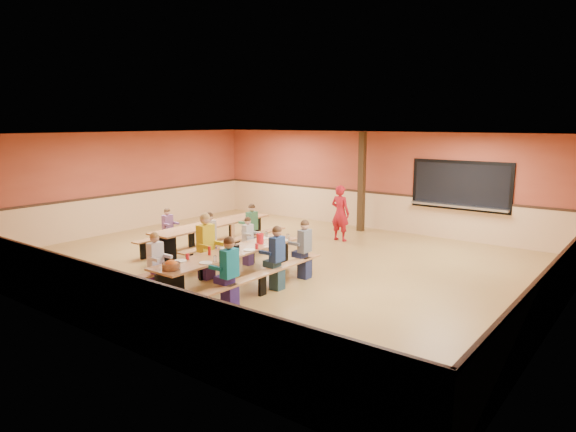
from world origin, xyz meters
The scene contains 23 objects.
ground centered at (0.00, 0.00, 0.00)m, with size 12.00×12.00×0.00m, color olive.
room_envelope centered at (0.00, 0.00, 0.69)m, with size 12.04×10.04×3.02m.
kitchen_pass_through centered at (2.60, 4.96, 1.49)m, with size 2.78×0.28×1.38m.
structural_post centered at (-0.20, 4.40, 1.50)m, with size 0.18×0.18×3.00m, color black.
cafeteria_table_main centered at (0.42, -1.98, 0.53)m, with size 1.91×3.70×0.74m.
cafeteria_table_second centered at (-1.96, -0.13, 0.53)m, with size 1.91×3.70×0.74m.
seated_child_white_left centered at (-0.40, -3.18, 0.61)m, with size 0.37×0.30×1.21m, color silver, non-canonical shape.
seated_adult_yellow centered at (-0.40, -1.86, 0.69)m, with size 0.46×0.37×1.39m, color gold, non-canonical shape.
seated_child_grey_left centered at (-0.40, -0.53, 0.56)m, with size 0.32×0.26×1.12m, color silver, non-canonical shape.
seated_child_teal_right centered at (1.25, -2.87, 0.64)m, with size 0.41×0.33×1.29m, color #127390, non-canonical shape.
seated_child_navy_right centered at (1.25, -1.52, 0.63)m, with size 0.40×0.32×1.26m, color navy, non-canonical shape.
seated_child_char_right centered at (1.25, -0.59, 0.62)m, with size 0.38×0.31×1.24m, color #565B63, non-canonical shape.
seated_child_purple_sec centered at (-2.78, -0.90, 0.57)m, with size 0.33×0.27×1.14m, color #7D4E7F, non-canonical shape.
seated_child_green_sec centered at (-1.13, 0.44, 0.61)m, with size 0.38×0.31×1.22m, color #316541, non-canonical shape.
seated_child_tan_sec centered at (-1.13, -1.04, 0.61)m, with size 0.37×0.31×1.22m, color #BEAC9A, non-canonical shape.
standing_woman centered at (-0.02, 2.90, 0.78)m, with size 0.57×0.38×1.57m, color #A7131D.
punch_pitcher centered at (0.46, -1.11, 0.85)m, with size 0.16×0.16×0.22m, color red.
chip_bowl centered at (0.48, -3.53, 0.81)m, with size 0.32×0.32×0.15m, color orange, non-canonical shape.
napkin_dispenser centered at (0.50, -1.92, 0.80)m, with size 0.10×0.14×0.13m, color black.
condiment_mustard centered at (0.27, -1.96, 0.82)m, with size 0.06×0.06×0.17m, color yellow.
condiment_ketchup centered at (0.29, -2.42, 0.82)m, with size 0.06×0.06×0.17m, color #B2140F.
table_paddle centered at (0.46, -1.95, 0.88)m, with size 0.16×0.16×0.56m.
place_settings centered at (0.42, -1.98, 0.80)m, with size 0.65×3.30×0.11m, color beige, non-canonical shape.
Camera 1 is at (7.35, -9.17, 3.28)m, focal length 32.00 mm.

